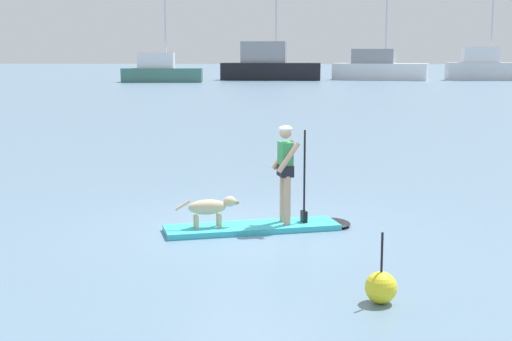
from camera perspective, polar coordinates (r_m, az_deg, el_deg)
The scene contains 9 objects.
ground_plane at distance 12.72m, azimuth -0.32°, elevation -4.72°, with size 400.00×400.00×0.00m, color slate.
paddleboard at distance 12.76m, azimuth 0.67°, elevation -4.45°, with size 3.39×1.73×0.10m.
person_paddler at distance 12.66m, azimuth 2.39°, elevation 0.28°, with size 0.67×0.58×1.73m.
dog at distance 12.48m, azimuth -3.60°, elevation -2.92°, with size 1.09×0.43×0.52m.
moored_boat_center at distance 78.94m, azimuth -7.49°, elevation 7.77°, with size 8.70×3.82×10.37m.
moored_boat_far_starboard at distance 84.24m, azimuth 1.02°, elevation 8.24°, with size 11.42×3.70×12.15m.
moored_boat_starboard at distance 85.92m, azimuth 9.63°, elevation 7.94°, with size 11.24×5.96×9.22m.
moored_boat_outer at distance 87.64m, azimuth 17.51°, elevation 7.74°, with size 8.86×2.72×12.06m.
marker_buoy at distance 9.20m, azimuth 9.79°, elevation -9.03°, with size 0.40×0.40×0.90m.
Camera 1 is at (0.95, -12.31, 3.06)m, focal length 50.93 mm.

